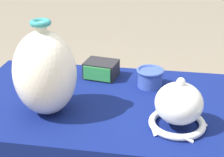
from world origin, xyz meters
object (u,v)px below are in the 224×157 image
Objects in this scene: cup_wide_cobalt at (150,77)px; bowl_shallow_ochre at (35,66)px; vase_dome_bell at (178,107)px; mosaic_tile_box at (101,69)px; vase_tall_bulbous at (45,73)px.

bowl_shallow_ochre is at bearing 175.85° from cup_wide_cobalt.
vase_dome_bell is 1.81× the size of cup_wide_cobalt.
mosaic_tile_box is at bearing 4.23° from bowl_shallow_ochre.
mosaic_tile_box is 0.28m from bowl_shallow_ochre.
vase_dome_bell is 0.29m from cup_wide_cobalt.
vase_dome_bell is at bearing -69.19° from cup_wide_cobalt.
bowl_shallow_ochre is at bearing 118.59° from vase_tall_bulbous.
bowl_shallow_ochre is (-0.58, 0.30, -0.03)m from vase_dome_bell.
vase_tall_bulbous is 1.63× the size of vase_dome_bell.
vase_tall_bulbous reaches higher than mosaic_tile_box.
vase_tall_bulbous reaches higher than cup_wide_cobalt.
vase_tall_bulbous is at bearing -103.14° from mosaic_tile_box.
bowl_shallow_ochre is (-0.48, 0.03, -0.00)m from cup_wide_cobalt.
mosaic_tile_box is 0.21m from cup_wide_cobalt.
cup_wide_cobalt is at bearing 37.27° from vase_tall_bulbous.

